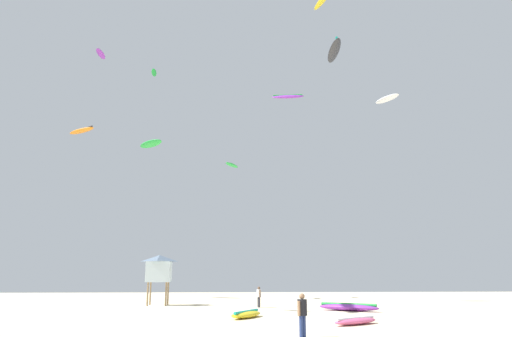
# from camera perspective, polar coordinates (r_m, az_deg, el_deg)

# --- Properties ---
(person_foreground) EXTENTS (0.43, 0.43, 1.69)m
(person_foreground) POSITION_cam_1_polar(r_m,az_deg,el_deg) (19.83, 5.56, -16.69)
(person_foreground) COLOR navy
(person_foreground) RESTS_ON ground
(person_midground) EXTENTS (0.36, 0.50, 1.58)m
(person_midground) POSITION_cam_1_polar(r_m,az_deg,el_deg) (38.66, 0.34, -14.93)
(person_midground) COLOR #2D2D33
(person_midground) RESTS_ON ground
(kite_grounded_near) EXTENTS (3.00, 2.56, 0.37)m
(kite_grounded_near) POSITION_cam_1_polar(r_m,az_deg,el_deg) (25.47, 11.86, -17.44)
(kite_grounded_near) COLOR #E5598C
(kite_grounded_near) RESTS_ON ground
(kite_grounded_mid) EXTENTS (4.30, 3.84, 0.57)m
(kite_grounded_mid) POSITION_cam_1_polar(r_m,az_deg,el_deg) (35.24, 11.00, -15.99)
(kite_grounded_mid) COLOR purple
(kite_grounded_mid) RESTS_ON ground
(kite_grounded_far) EXTENTS (2.49, 3.65, 0.44)m
(kite_grounded_far) POSITION_cam_1_polar(r_m,az_deg,el_deg) (28.98, -1.16, -17.06)
(kite_grounded_far) COLOR yellow
(kite_grounded_far) RESTS_ON ground
(lifeguard_tower) EXTENTS (2.30, 2.30, 4.15)m
(lifeguard_tower) POSITION_cam_1_polar(r_m,az_deg,el_deg) (42.12, -11.53, -11.61)
(lifeguard_tower) COLOR #8C704C
(lifeguard_tower) RESTS_ON ground
(kite_aloft_0) EXTENTS (1.45, 2.06, 0.22)m
(kite_aloft_0) POSITION_cam_1_polar(r_m,az_deg,el_deg) (40.08, -2.90, 0.41)
(kite_aloft_0) COLOR green
(kite_aloft_1) EXTENTS (2.67, 3.78, 0.60)m
(kite_aloft_1) POSITION_cam_1_polar(r_m,az_deg,el_deg) (61.49, 15.42, 8.05)
(kite_aloft_1) COLOR white
(kite_aloft_2) EXTENTS (4.15, 3.72, 0.58)m
(kite_aloft_2) POSITION_cam_1_polar(r_m,az_deg,el_deg) (60.25, -20.17, 4.28)
(kite_aloft_2) COLOR orange
(kite_aloft_3) EXTENTS (3.40, 1.45, 0.78)m
(kite_aloft_3) POSITION_cam_1_polar(r_m,az_deg,el_deg) (50.12, 3.83, 8.60)
(kite_aloft_3) COLOR purple
(kite_aloft_4) EXTENTS (1.74, 4.40, 1.02)m
(kite_aloft_4) POSITION_cam_1_polar(r_m,az_deg,el_deg) (42.00, 9.34, 13.74)
(kite_aloft_4) COLOR #2D2D33
(kite_aloft_5) EXTENTS (0.62, 2.13, 0.51)m
(kite_aloft_5) POSITION_cam_1_polar(r_m,az_deg,el_deg) (60.09, -12.11, 11.17)
(kite_aloft_5) COLOR green
(kite_aloft_6) EXTENTS (2.30, 2.44, 0.48)m
(kite_aloft_6) POSITION_cam_1_polar(r_m,az_deg,el_deg) (35.77, -12.49, 2.90)
(kite_aloft_6) COLOR green
(kite_aloft_7) EXTENTS (0.83, 2.77, 0.32)m
(kite_aloft_7) POSITION_cam_1_polar(r_m,az_deg,el_deg) (59.82, -18.10, 12.92)
(kite_aloft_7) COLOR purple
(kite_aloft_8) EXTENTS (1.64, 3.41, 0.71)m
(kite_aloft_8) POSITION_cam_1_polar(r_m,az_deg,el_deg) (46.69, 7.95, 19.32)
(kite_aloft_8) COLOR yellow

